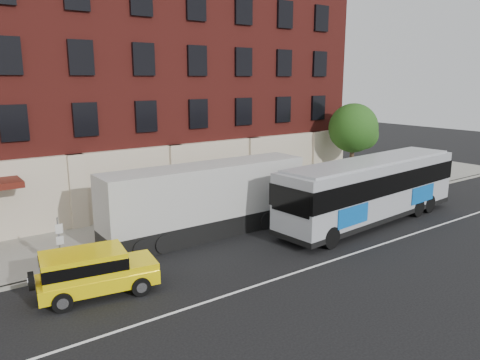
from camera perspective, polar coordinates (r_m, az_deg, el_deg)
ground at (r=19.97m, az=8.82°, el=-11.50°), size 120.00×120.00×0.00m
sidewalk at (r=26.63m, az=-4.97°, el=-5.05°), size 60.00×6.00×0.15m
kerb at (r=24.24m, az=-1.27°, el=-6.79°), size 60.00×0.25×0.15m
lane_line at (r=20.29m, az=7.81°, el=-11.05°), size 60.00×0.12×0.01m
building at (r=32.46m, az=-12.64°, el=11.31°), size 30.00×12.10×15.00m
sign_pole at (r=20.58m, az=-21.52°, el=-7.18°), size 0.30×0.20×2.50m
street_tree at (r=34.88m, az=13.95°, el=6.06°), size 3.60×3.60×6.20m
city_bus at (r=27.10m, az=15.96°, el=-0.93°), size 13.51×3.85×3.65m
yellow_suv at (r=18.49m, az=-17.96°, el=-10.58°), size 4.74×2.57×1.77m
shipping_container at (r=24.01m, az=-4.08°, el=-2.55°), size 11.28×2.47×3.76m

